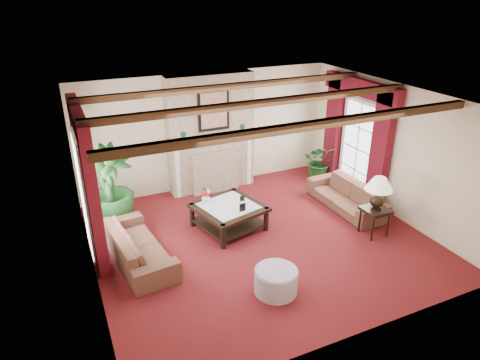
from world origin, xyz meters
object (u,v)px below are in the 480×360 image
coffee_table (229,217)px  sofa_right (347,192)px  sofa_left (137,241)px  ottoman (276,281)px  potted_palm (112,204)px  side_table (374,221)px

coffee_table → sofa_right: bearing=-19.5°
sofa_left → sofa_right: size_ratio=1.06×
sofa_right → coffee_table: 2.66m
sofa_left → ottoman: size_ratio=3.06×
sofa_left → coffee_table: sofa_left is taller
potted_palm → ottoman: size_ratio=2.51×
coffee_table → side_table: 2.81m
coffee_table → side_table: bearing=-43.0°
potted_palm → sofa_left: bearing=-82.4°
sofa_right → side_table: size_ratio=3.56×
sofa_right → potted_palm: potted_palm is taller
potted_palm → ottoman: potted_palm is taller
potted_palm → coffee_table: size_ratio=1.42×
sofa_left → coffee_table: size_ratio=1.73×
potted_palm → coffee_table: potted_palm is taller
sofa_left → side_table: size_ratio=3.77×
coffee_table → ottoman: coffee_table is taller
sofa_left → ottoman: bearing=-141.4°
sofa_right → potted_palm: (-4.71, 1.33, 0.08)m
side_table → ottoman: bearing=-163.6°
sofa_right → coffee_table: bearing=-96.5°
potted_palm → side_table: bearing=-28.3°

